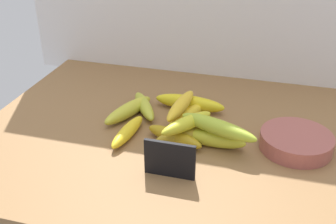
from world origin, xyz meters
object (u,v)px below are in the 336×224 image
object	(u,v)px
chalkboard_sign	(170,161)
banana_9	(181,105)
banana_4	(174,137)
banana_8	(187,123)
banana_6	(191,135)
banana_5	(190,103)
banana_3	(213,139)
banana_7	(128,110)
fruit_bowl	(296,142)
banana_0	(187,116)
banana_2	(144,106)
banana_1	(128,132)
banana_10	(218,127)

from	to	relation	value
chalkboard_sign	banana_9	bearing A→B (deg)	98.13
banana_4	banana_8	bearing A→B (deg)	23.83
banana_4	banana_6	world-z (taller)	same
banana_5	banana_8	distance (cm)	16.75
banana_4	banana_3	bearing A→B (deg)	8.43
banana_7	banana_8	size ratio (longest dim) A/B	1.15
banana_9	fruit_bowl	bearing A→B (deg)	-8.84
banana_0	banana_7	xyz separation A→B (cm)	(-15.64, -1.50, 0.23)
banana_7	banana_9	xyz separation A→B (cm)	(14.23, 0.50, 3.15)
banana_0	banana_2	size ratio (longest dim) A/B	0.93
banana_1	banana_6	distance (cm)	15.65
banana_0	banana_8	distance (cm)	10.56
banana_6	banana_7	distance (cm)	20.45
banana_7	banana_5	bearing A→B (deg)	28.20
chalkboard_sign	banana_3	world-z (taller)	chalkboard_sign
banana_2	banana_8	distance (cm)	19.25
banana_9	banana_0	bearing A→B (deg)	35.36
banana_8	banana_3	bearing A→B (deg)	1.25
banana_0	banana_6	distance (cm)	9.77
fruit_bowl	banana_5	xyz separation A→B (cm)	(-28.32, 12.02, 0.20)
banana_3	banana_9	size ratio (longest dim) A/B	0.92
banana_5	banana_6	bearing A→B (deg)	-75.62
banana_5	banana_6	world-z (taller)	banana_5
banana_0	banana_2	bearing A→B (deg)	169.80
chalkboard_sign	banana_0	xyz separation A→B (cm)	(-1.79, 23.40, -2.15)
banana_9	banana_3	bearing A→B (deg)	-40.61
banana_6	banana_9	world-z (taller)	banana_9
fruit_bowl	banana_9	distance (cm)	29.54
banana_5	banana_7	distance (cm)	16.93
banana_0	banana_6	size ratio (longest dim) A/B	0.84
banana_2	banana_7	size ratio (longest dim) A/B	0.91
banana_4	banana_9	distance (cm)	10.44
banana_2	banana_10	world-z (taller)	banana_10
banana_6	banana_0	bearing A→B (deg)	109.77
banana_4	banana_7	bearing A→B (deg)	148.30
banana_3	banana_9	world-z (taller)	banana_9
chalkboard_sign	fruit_bowl	xyz separation A→B (cm)	(25.82, 17.88, -1.93)
fruit_bowl	banana_10	bearing A→B (deg)	-165.33
chalkboard_sign	banana_5	size ratio (longest dim) A/B	0.56
banana_7	banana_9	size ratio (longest dim) A/B	1.03
banana_0	chalkboard_sign	bearing A→B (deg)	-85.63
banana_0	banana_9	size ratio (longest dim) A/B	0.88
chalkboard_sign	banana_0	distance (cm)	23.56
fruit_bowl	banana_5	size ratio (longest dim) A/B	0.86
banana_4	banana_7	size ratio (longest dim) A/B	0.85
chalkboard_sign	banana_2	world-z (taller)	chalkboard_sign
banana_2	banana_3	distance (cm)	24.06
banana_1	fruit_bowl	bearing A→B (deg)	8.46
banana_5	banana_1	bearing A→B (deg)	-122.58
banana_2	banana_9	world-z (taller)	banana_9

